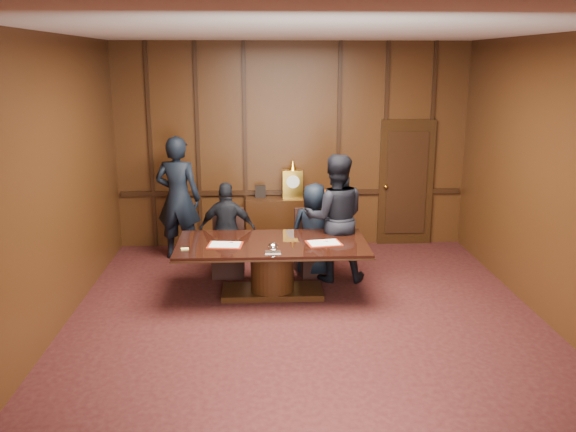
{
  "coord_description": "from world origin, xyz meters",
  "views": [
    {
      "loc": [
        -0.56,
        -6.89,
        3.18
      ],
      "look_at": [
        -0.17,
        1.42,
        1.05
      ],
      "focal_mm": 38.0,
      "sensor_mm": 36.0,
      "label": 1
    }
  ],
  "objects_px": {
    "signatory_left": "(227,230)",
    "signatory_right": "(314,230)",
    "witness_left": "(178,198)",
    "sideboard": "(293,221)",
    "conference_table": "(272,260)",
    "witness_right": "(335,218)"
  },
  "relations": [
    {
      "from": "witness_left",
      "to": "sideboard",
      "type": "bearing_deg",
      "value": -154.42
    },
    {
      "from": "sideboard",
      "to": "signatory_left",
      "type": "bearing_deg",
      "value": -127.68
    },
    {
      "from": "signatory_right",
      "to": "witness_right",
      "type": "bearing_deg",
      "value": 157.01
    },
    {
      "from": "sideboard",
      "to": "witness_left",
      "type": "bearing_deg",
      "value": -166.6
    },
    {
      "from": "signatory_left",
      "to": "conference_table",
      "type": "bearing_deg",
      "value": 133.11
    },
    {
      "from": "sideboard",
      "to": "signatory_left",
      "type": "xyz_separation_m",
      "value": [
        -1.05,
        -1.36,
        0.24
      ]
    },
    {
      "from": "conference_table",
      "to": "signatory_left",
      "type": "bearing_deg",
      "value": 129.09
    },
    {
      "from": "signatory_right",
      "to": "conference_table",
      "type": "bearing_deg",
      "value": 64.4
    },
    {
      "from": "signatory_right",
      "to": "witness_left",
      "type": "xyz_separation_m",
      "value": [
        -2.13,
        0.91,
        0.3
      ]
    },
    {
      "from": "signatory_left",
      "to": "witness_left",
      "type": "distance_m",
      "value": 1.27
    },
    {
      "from": "signatory_left",
      "to": "signatory_right",
      "type": "height_order",
      "value": "signatory_left"
    },
    {
      "from": "conference_table",
      "to": "witness_left",
      "type": "height_order",
      "value": "witness_left"
    },
    {
      "from": "sideboard",
      "to": "witness_right",
      "type": "xyz_separation_m",
      "value": [
        0.54,
        -1.57,
        0.46
      ]
    },
    {
      "from": "sideboard",
      "to": "witness_left",
      "type": "height_order",
      "value": "witness_left"
    },
    {
      "from": "sideboard",
      "to": "witness_right",
      "type": "bearing_deg",
      "value": -71.13
    },
    {
      "from": "witness_right",
      "to": "signatory_left",
      "type": "bearing_deg",
      "value": -5.23
    },
    {
      "from": "signatory_left",
      "to": "witness_right",
      "type": "distance_m",
      "value": 1.62
    },
    {
      "from": "witness_left",
      "to": "signatory_right",
      "type": "bearing_deg",
      "value": 169.07
    },
    {
      "from": "sideboard",
      "to": "signatory_right",
      "type": "xyz_separation_m",
      "value": [
        0.25,
        -1.36,
        0.22
      ]
    },
    {
      "from": "conference_table",
      "to": "witness_right",
      "type": "xyz_separation_m",
      "value": [
        0.94,
        0.59,
        0.43
      ]
    },
    {
      "from": "witness_right",
      "to": "sideboard",
      "type": "bearing_deg",
      "value": -68.73
    },
    {
      "from": "conference_table",
      "to": "witness_left",
      "type": "bearing_deg",
      "value": 130.96
    }
  ]
}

